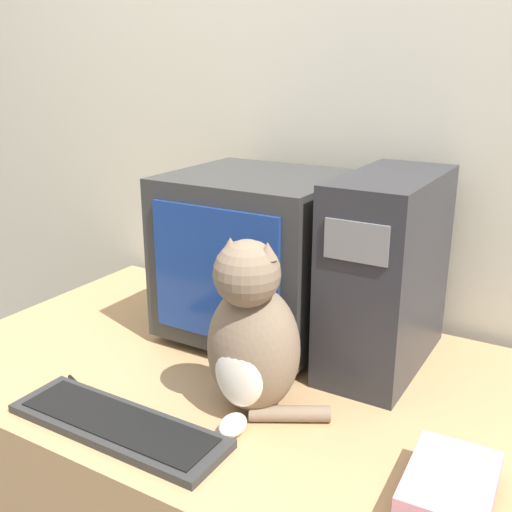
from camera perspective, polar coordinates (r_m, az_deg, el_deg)
The scene contains 8 objects.
wall_back at distance 1.78m, azimuth 6.42°, elevation 11.51°, with size 7.00×0.05×2.50m.
desk at distance 1.70m, azimuth -2.54°, elevation -21.41°, with size 1.43×0.91×0.74m.
crt_monitor at distance 1.57m, azimuth 0.11°, elevation 0.11°, with size 0.43×0.41×0.44m.
computer_tower at distance 1.45m, azimuth 12.30°, elevation -1.50°, with size 0.20×0.42×0.47m.
keyboard at distance 1.29m, azimuth -13.07°, elevation -15.40°, with size 0.48×0.15×0.02m.
cat at distance 1.24m, azimuth -0.39°, elevation -7.83°, with size 0.28×0.25×0.39m.
book_stack at distance 1.11m, azimuth 17.77°, elevation -20.48°, with size 0.15×0.22×0.06m.
pen at distance 1.44m, azimuth -16.18°, elevation -12.11°, with size 0.14×0.06×0.01m.
Camera 1 is at (0.73, -0.64, 1.45)m, focal length 42.00 mm.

